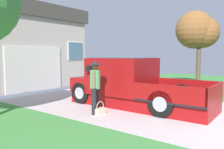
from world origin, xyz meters
TOP-DOWN VIEW (x-y plane):
  - pickup_truck at (-0.02, 4.29)m, footprint 2.09×5.09m
  - person_with_hat at (-1.67, 4.42)m, footprint 0.49×0.49m
  - handbag at (-1.67, 4.21)m, footprint 0.36×0.18m
  - front_yard_tree at (6.20, 3.78)m, footprint 2.10×2.34m
  - wheeled_trash_bin at (3.53, 7.52)m, footprint 0.60×0.72m

SIDE VIEW (x-z plane):
  - handbag at x=-1.67m, z-range -0.09..0.32m
  - wheeled_trash_bin at x=3.53m, z-range 0.04..1.14m
  - pickup_truck at x=-0.02m, z-range -0.08..1.64m
  - person_with_hat at x=-1.67m, z-range 0.12..1.78m
  - front_yard_tree at x=6.20m, z-range 1.04..5.32m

